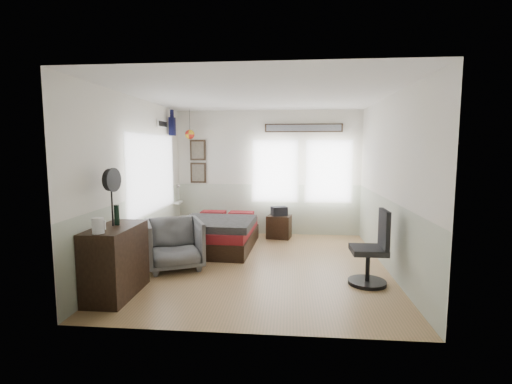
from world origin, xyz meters
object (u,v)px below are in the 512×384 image
dresser (116,261)px  nightstand (279,227)px  bed (219,233)px  task_chair (372,254)px  armchair (174,244)px

dresser → nightstand: size_ratio=2.08×
bed → nightstand: bed is taller
dresser → nightstand: 3.84m
dresser → task_chair: size_ratio=0.95×
dresser → task_chair: 3.43m
bed → task_chair: 3.00m
bed → armchair: size_ratio=2.18×
bed → task_chair: task_chair is taller
bed → armchair: (-0.48, -1.24, 0.11)m
armchair → dresser: bearing=-134.7°
armchair → task_chair: task_chair is taller
task_chair → dresser: bearing=-169.0°
dresser → armchair: dresser is taller
dresser → nightstand: bearing=58.7°
task_chair → nightstand: bearing=117.2°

